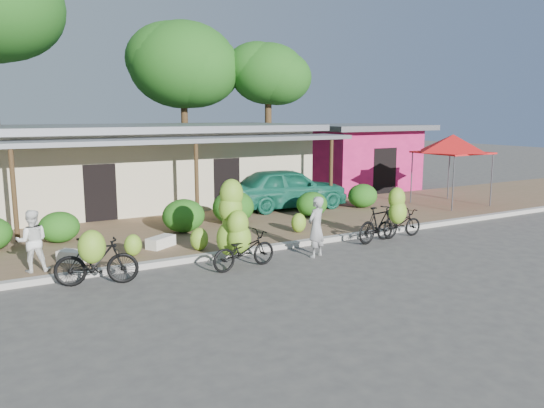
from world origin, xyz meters
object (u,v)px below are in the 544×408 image
Objects in this scene: sack_near at (161,242)px; bike_right at (384,220)px; sack_far at (73,256)px; tree_center_right at (179,63)px; vendor at (316,227)px; bike_center at (237,233)px; red_canopy at (453,144)px; bike_far_right at (399,224)px; tree_near_right at (264,72)px; bike_left at (96,259)px; teal_van at (287,188)px; bystander at (32,241)px.

bike_right is at bearing -20.80° from sack_near.
bike_right is 8.70m from sack_far.
tree_center_right is 15.57m from sack_near.
sack_far is 6.29m from vendor.
bike_right is at bearing -96.09° from bike_center.
red_canopy is 9.97m from vendor.
tree_center_right is 11.43× the size of sack_far.
tree_near_right is at bearing -8.82° from bike_far_right.
tree_near_right is 2.16× the size of red_canopy.
bike_left is 0.40× the size of teal_van.
red_canopy is at bearing -80.24° from bike_center.
tree_near_right is 3.96× the size of bike_left.
tree_near_right reaches higher than red_canopy.
tree_center_right is 11.19m from teal_van.
bike_right is (-6.49, -3.30, -1.91)m from red_canopy.
red_canopy is at bearing -60.37° from bike_left.
bike_right reaches higher than bike_left.
bike_left is at bearing 81.50° from bike_center.
tree_near_right is 18.62m from bike_left.
bike_center is at bearing 95.26° from bike_far_right.
bike_right is 6.52m from sack_near.
tree_center_right is 18.22m from bike_left.
teal_van is (8.64, 3.80, 0.67)m from sack_far.
bike_far_right is at bearing 166.25° from vendor.
red_canopy reaches higher than bike_center.
tree_near_right is at bearing -26.57° from tree_center_right.
tree_center_right is at bearing -22.02° from bike_center.
bystander is at bearing 70.28° from bike_right.
bike_center reaches higher than teal_van.
tree_near_right is 15.75m from sack_near.
red_canopy is at bearing 5.00° from sack_far.
bike_center is at bearing 80.32° from bike_right.
vendor is 6.73m from teal_van.
bike_right is at bearing -87.81° from tree_center_right.
bike_left reaches higher than bike_far_right.
tree_near_right is at bearing 106.80° from red_canopy.
bike_center is 1.48× the size of bystander.
bike_left is 10.24m from teal_van.
bystander reaches higher than bike_left.
vendor reaches higher than bike_far_right.
bike_center is 1.17× the size of bike_right.
teal_van is (9.60, 4.25, 0.07)m from bystander.
tree_near_right is 4.59× the size of vendor.
tree_center_right is 16.55m from bike_right.
tree_near_right reaches higher than bike_center.
bike_right is at bearing -104.15° from tree_near_right.
sack_near is at bearing -130.25° from tree_near_right.
bike_right is 5.81m from teal_van.
bystander is 0.31× the size of teal_van.
bike_far_right is (-5.62, -3.04, -2.17)m from red_canopy.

